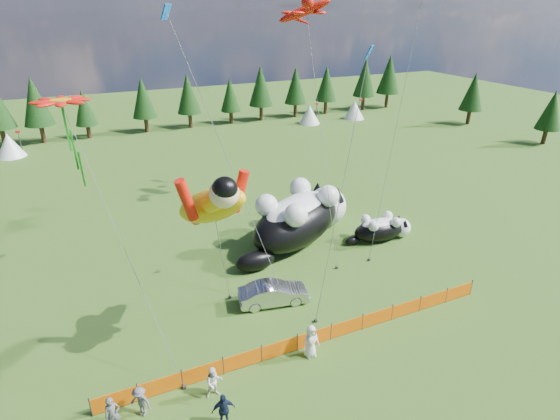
% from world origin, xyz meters
% --- Properties ---
extents(ground, '(160.00, 160.00, 0.00)m').
position_xyz_m(ground, '(0.00, 0.00, 0.00)').
color(ground, '#143509').
rests_on(ground, ground).
extents(safety_fence, '(22.06, 0.06, 1.10)m').
position_xyz_m(safety_fence, '(0.00, -3.00, 0.50)').
color(safety_fence, '#262626').
rests_on(safety_fence, ground).
extents(tree_line, '(90.00, 4.00, 8.00)m').
position_xyz_m(tree_line, '(0.00, 45.00, 4.00)').
color(tree_line, black).
rests_on(tree_line, ground).
extents(festival_tents, '(50.00, 3.20, 2.80)m').
position_xyz_m(festival_tents, '(11.00, 40.00, 1.40)').
color(festival_tents, white).
rests_on(festival_tents, ground).
extents(cat_large, '(10.98, 7.87, 4.30)m').
position_xyz_m(cat_large, '(4.44, 7.61, 2.04)').
color(cat_large, black).
rests_on(cat_large, ground).
extents(cat_small, '(5.56, 2.29, 2.01)m').
position_xyz_m(cat_small, '(10.20, 5.19, 0.95)').
color(cat_small, black).
rests_on(cat_small, ground).
extents(car, '(4.40, 2.19, 1.38)m').
position_xyz_m(car, '(-0.54, 1.22, 0.69)').
color(car, silver).
rests_on(car, ground).
extents(spectator_a, '(0.69, 0.49, 1.75)m').
position_xyz_m(spectator_a, '(-10.13, -4.08, 0.88)').
color(spectator_a, '#56575B').
rests_on(spectator_a, ground).
extents(spectator_b, '(0.82, 0.51, 1.64)m').
position_xyz_m(spectator_b, '(-5.75, -4.08, 0.82)').
color(spectator_b, silver).
rests_on(spectator_b, ground).
extents(spectator_c, '(1.06, 0.62, 1.73)m').
position_xyz_m(spectator_c, '(-5.82, -5.75, 0.86)').
color(spectator_c, '#131D36').
rests_on(spectator_c, ground).
extents(spectator_d, '(1.08, 1.06, 1.54)m').
position_xyz_m(spectator_d, '(-8.98, -3.78, 0.77)').
color(spectator_d, '#56575B').
rests_on(spectator_d, ground).
extents(spectator_e, '(0.93, 0.62, 1.86)m').
position_xyz_m(spectator_e, '(-0.54, -3.60, 0.93)').
color(spectator_e, silver).
rests_on(spectator_e, ground).
extents(superhero_kite, '(6.47, 7.10, 10.88)m').
position_xyz_m(superhero_kite, '(-4.52, -0.99, 8.16)').
color(superhero_kite, '#DFA20B').
rests_on(superhero_kite, ground).
extents(gecko_kite, '(6.65, 14.37, 19.52)m').
position_xyz_m(gecko_kite, '(7.60, 14.04, 16.00)').
color(gecko_kite, red).
rests_on(gecko_kite, ground).
extents(flower_kite, '(4.46, 7.59, 14.13)m').
position_xyz_m(flower_kite, '(-9.90, 2.96, 12.39)').
color(flower_kite, red).
rests_on(flower_kite, ground).
extents(diamond_kite_a, '(5.06, 5.46, 17.44)m').
position_xyz_m(diamond_kite_a, '(-4.19, 5.73, 15.45)').
color(diamond_kite_a, blue).
rests_on(diamond_kite_a, ground).
extents(diamond_kite_c, '(3.79, 2.10, 15.09)m').
position_xyz_m(diamond_kite_c, '(4.07, 0.17, 13.48)').
color(diamond_kite_c, blue).
rests_on(diamond_kite_c, ground).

